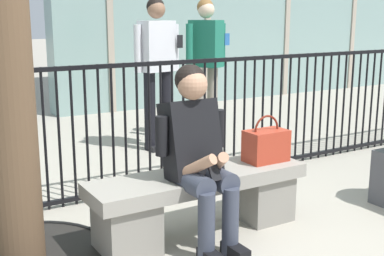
% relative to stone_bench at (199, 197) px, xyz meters
% --- Properties ---
extents(ground_plane, '(60.00, 60.00, 0.00)m').
position_rel_stone_bench_xyz_m(ground_plane, '(0.00, 0.00, -0.27)').
color(ground_plane, '#A8A091').
extents(stone_bench, '(1.60, 0.44, 0.45)m').
position_rel_stone_bench_xyz_m(stone_bench, '(0.00, 0.00, 0.00)').
color(stone_bench, gray).
rests_on(stone_bench, ground).
extents(seated_person_with_phone, '(0.52, 0.66, 1.21)m').
position_rel_stone_bench_xyz_m(seated_person_with_phone, '(-0.09, -0.13, 0.38)').
color(seated_person_with_phone, '#383D4C').
rests_on(seated_person_with_phone, ground).
extents(handbag_on_bench, '(0.32, 0.19, 0.35)m').
position_rel_stone_bench_xyz_m(handbag_on_bench, '(0.58, -0.01, 0.30)').
color(handbag_on_bench, '#B23823').
rests_on(handbag_on_bench, stone_bench).
extents(bystander_at_railing, '(0.55, 0.29, 1.71)m').
position_rel_stone_bench_xyz_m(bystander_at_railing, '(0.84, 2.25, 0.73)').
color(bystander_at_railing, black).
rests_on(bystander_at_railing, ground).
extents(bystander_further_back, '(0.55, 0.44, 1.71)m').
position_rel_stone_bench_xyz_m(bystander_further_back, '(1.58, 2.40, 0.73)').
color(bystander_further_back, gray).
rests_on(bystander_further_back, ground).
extents(plaza_railing, '(9.08, 0.04, 1.14)m').
position_rel_stone_bench_xyz_m(plaza_railing, '(-0.00, 1.00, 0.30)').
color(plaza_railing, black).
rests_on(plaza_railing, ground).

